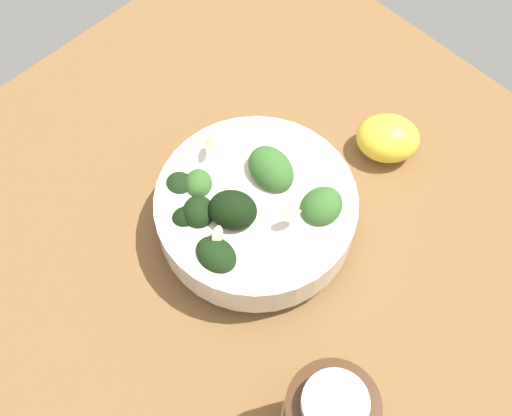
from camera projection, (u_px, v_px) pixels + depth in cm
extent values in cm
cube|color=brown|center=(252.00, 265.00, 65.10)|extent=(70.10, 70.10, 3.29)
cylinder|color=silver|center=(256.00, 224.00, 64.64)|extent=(10.47, 10.47, 1.42)
cylinder|color=silver|center=(256.00, 210.00, 62.15)|extent=(19.03, 19.03, 4.25)
cylinder|color=beige|center=(256.00, 202.00, 60.64)|extent=(16.02, 16.02, 0.80)
cylinder|color=#2F662B|center=(218.00, 264.00, 59.39)|extent=(1.96, 1.92, 1.68)
ellipsoid|color=black|center=(217.00, 256.00, 57.84)|extent=(4.17, 4.64, 4.15)
cylinder|color=#4A8F3C|center=(319.00, 216.00, 61.31)|extent=(1.82, 1.77, 1.77)
ellipsoid|color=#386B2B|center=(321.00, 207.00, 59.64)|extent=(4.97, 4.83, 4.85)
cylinder|color=#589D47|center=(182.00, 194.00, 62.98)|extent=(1.49, 1.47, 1.21)
ellipsoid|color=black|center=(181.00, 186.00, 61.72)|extent=(3.65, 3.78, 2.70)
cylinder|color=#2F662B|center=(200.00, 220.00, 60.90)|extent=(1.39, 1.48, 1.07)
ellipsoid|color=black|center=(199.00, 213.00, 59.62)|extent=(4.61, 5.11, 4.22)
cylinder|color=#4A8F3C|center=(231.00, 220.00, 59.97)|extent=(1.72, 1.67, 1.34)
ellipsoid|color=black|center=(231.00, 212.00, 58.54)|extent=(5.51, 5.90, 3.87)
cylinder|color=#2F662B|center=(270.00, 180.00, 62.77)|extent=(2.00, 2.21, 1.73)
ellipsoid|color=#386B2B|center=(271.00, 169.00, 61.02)|extent=(4.99, 5.80, 4.79)
cylinder|color=#2F662B|center=(202.00, 192.00, 63.01)|extent=(1.61, 1.63, 1.74)
ellipsoid|color=#386B2B|center=(201.00, 183.00, 61.61)|extent=(5.06, 4.71, 4.62)
cylinder|color=#589D47|center=(187.00, 227.00, 61.17)|extent=(1.33, 1.45, 1.26)
ellipsoid|color=black|center=(186.00, 220.00, 60.01)|extent=(4.25, 3.94, 3.99)
ellipsoid|color=#DBBC84|center=(217.00, 235.00, 57.42)|extent=(2.04, 1.77, 1.28)
ellipsoid|color=#DBBC84|center=(292.00, 213.00, 57.17)|extent=(2.06, 1.76, 0.83)
ellipsoid|color=#DBBC84|center=(211.00, 141.00, 60.80)|extent=(2.03, 1.93, 1.01)
ellipsoid|color=yellow|center=(388.00, 138.00, 67.66)|extent=(8.35, 8.51, 4.49)
cylinder|color=#B7B2A8|center=(335.00, 404.00, 44.75)|extent=(4.71, 4.71, 1.36)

